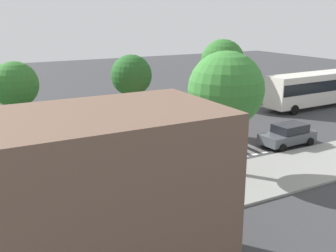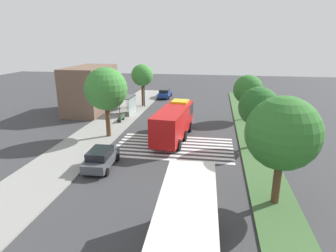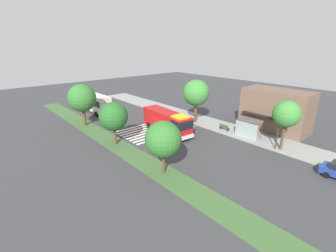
% 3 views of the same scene
% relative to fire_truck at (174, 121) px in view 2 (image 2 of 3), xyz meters
% --- Properties ---
extents(ground_plane, '(120.00, 120.00, 0.00)m').
position_rel_fire_truck_xyz_m(ground_plane, '(-1.43, -0.35, -1.99)').
color(ground_plane, '#38383A').
extents(sidewalk, '(60.00, 5.20, 0.14)m').
position_rel_fire_truck_xyz_m(sidewalk, '(-1.43, 8.73, -1.92)').
color(sidewalk, gray).
rests_on(sidewalk, ground_plane).
extents(median_strip, '(60.00, 3.00, 0.14)m').
position_rel_fire_truck_xyz_m(median_strip, '(-1.43, -8.34, -1.92)').
color(median_strip, '#3D6033').
rests_on(median_strip, ground_plane).
extents(crosswalk, '(6.75, 11.67, 0.01)m').
position_rel_fire_truck_xyz_m(crosswalk, '(-2.66, -0.35, -1.98)').
color(crosswalk, silver).
rests_on(crosswalk, ground_plane).
extents(fire_truck, '(9.90, 3.48, 3.57)m').
position_rel_fire_truck_xyz_m(fire_truck, '(0.00, 0.00, 0.00)').
color(fire_truck, '#B71414').
rests_on(fire_truck, ground_plane).
extents(parked_car_west, '(4.47, 2.23, 1.67)m').
position_rel_fire_truck_xyz_m(parked_car_west, '(-8.39, 4.92, -1.13)').
color(parked_car_west, '#474C51').
rests_on(parked_car_west, ground_plane).
extents(parked_car_mid, '(4.72, 2.15, 1.62)m').
position_rel_fire_truck_xyz_m(parked_car_mid, '(22.04, 4.93, -1.14)').
color(parked_car_mid, navy).
rests_on(parked_car_mid, ground_plane).
extents(bus_stop_shelter, '(3.50, 1.40, 2.46)m').
position_rel_fire_truck_xyz_m(bus_stop_shelter, '(9.09, 7.62, -0.10)').
color(bus_stop_shelter, '#4C4C51').
rests_on(bus_stop_shelter, sidewalk).
extents(bench_near_shelter, '(1.60, 0.50, 0.90)m').
position_rel_fire_truck_xyz_m(bench_near_shelter, '(5.09, 7.62, -1.40)').
color(bench_near_shelter, '#2D472D').
rests_on(bench_near_shelter, sidewalk).
extents(street_lamp, '(0.36, 0.36, 5.73)m').
position_rel_fire_truck_xyz_m(street_lamp, '(13.87, 6.73, 1.57)').
color(street_lamp, '#2D2D30').
rests_on(street_lamp, sidewalk).
extents(storefront_building, '(9.96, 5.78, 6.56)m').
position_rel_fire_truck_xyz_m(storefront_building, '(10.10, 13.81, 1.29)').
color(storefront_building, brown).
rests_on(storefront_building, ground_plane).
extents(sidewalk_tree_far_west, '(4.50, 4.50, 7.44)m').
position_rel_fire_truck_xyz_m(sidewalk_tree_far_west, '(-0.79, 7.13, 3.31)').
color(sidewalk_tree_far_west, '#513823').
rests_on(sidewalk_tree_far_west, sidewalk).
extents(sidewalk_tree_center, '(3.37, 3.37, 6.50)m').
position_rel_fire_truck_xyz_m(sidewalk_tree_center, '(14.39, 7.13, 2.94)').
color(sidewalk_tree_center, '#513823').
rests_on(sidewalk_tree_center, sidewalk).
extents(median_tree_far_west, '(4.55, 4.55, 7.00)m').
position_rel_fire_truck_xyz_m(median_tree_far_west, '(-11.78, -8.34, 2.85)').
color(median_tree_far_west, '#513823').
rests_on(median_tree_far_west, median_strip).
extents(median_tree_west, '(3.84, 3.84, 5.89)m').
position_rel_fire_truck_xyz_m(median_tree_west, '(-1.40, -8.34, 2.10)').
color(median_tree_west, '#513823').
rests_on(median_tree_west, median_strip).
extents(median_tree_center, '(3.79, 3.79, 5.82)m').
position_rel_fire_truck_xyz_m(median_tree_center, '(8.87, -8.34, 2.07)').
color(median_tree_center, '#513823').
rests_on(median_tree_center, median_strip).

